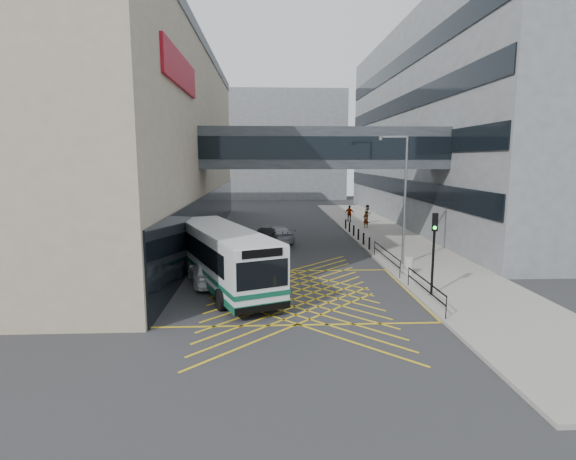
{
  "coord_description": "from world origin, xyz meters",
  "views": [
    {
      "loc": [
        -1.21,
        -21.97,
        6.71
      ],
      "look_at": [
        0.0,
        4.0,
        2.6
      ],
      "focal_mm": 28.0,
      "sensor_mm": 36.0,
      "label": 1
    }
  ],
  "objects": [
    {
      "name": "ground",
      "position": [
        0.0,
        0.0,
        0.0
      ],
      "size": [
        120.0,
        120.0,
        0.0
      ],
      "primitive_type": "plane",
      "color": "#333335"
    },
    {
      "name": "building_far",
      "position": [
        -2.0,
        60.0,
        9.0
      ],
      "size": [
        28.0,
        16.0,
        18.0
      ],
      "primitive_type": "cube",
      "color": "slate",
      "rests_on": "ground"
    },
    {
      "name": "street_lamp",
      "position": [
        7.09,
        5.26,
        4.69
      ],
      "size": [
        1.79,
        0.65,
        7.94
      ],
      "rotation": [
        0.0,
        0.0,
        -0.25
      ],
      "color": "slate",
      "rests_on": "pavement"
    },
    {
      "name": "pavement",
      "position": [
        9.0,
        15.0,
        0.08
      ],
      "size": [
        6.0,
        54.0,
        0.16
      ],
      "primitive_type": "cube",
      "color": "gray",
      "rests_on": "ground"
    },
    {
      "name": "building_whsmith",
      "position": [
        -17.98,
        16.0,
        8.0
      ],
      "size": [
        24.17,
        42.0,
        16.0
      ],
      "color": "tan",
      "rests_on": "ground"
    },
    {
      "name": "building_right",
      "position": [
        23.98,
        24.0,
        10.0
      ],
      "size": [
        24.09,
        44.0,
        20.0
      ],
      "color": "slate",
      "rests_on": "ground"
    },
    {
      "name": "bus",
      "position": [
        -3.57,
        1.43,
        1.67
      ],
      "size": [
        6.61,
        11.27,
        3.12
      ],
      "rotation": [
        0.0,
        0.0,
        0.39
      ],
      "color": "silver",
      "rests_on": "ground"
    },
    {
      "name": "pedestrian_c",
      "position": [
        7.49,
        24.81,
        1.03
      ],
      "size": [
        1.13,
        0.94,
        1.73
      ],
      "primitive_type": "imported",
      "rotation": [
        0.0,
        0.0,
        2.62
      ],
      "color": "gray",
      "rests_on": "pavement"
    },
    {
      "name": "car_dark",
      "position": [
        -0.94,
        13.66,
        0.66
      ],
      "size": [
        3.08,
        4.52,
        1.32
      ],
      "primitive_type": "imported",
      "rotation": [
        0.0,
        0.0,
        2.76
      ],
      "color": "black",
      "rests_on": "ground"
    },
    {
      "name": "kerb_railings",
      "position": [
        6.15,
        1.78,
        0.88
      ],
      "size": [
        0.05,
        12.54,
        1.0
      ],
      "color": "black",
      "rests_on": "pavement"
    },
    {
      "name": "litter_bin",
      "position": [
        6.91,
        2.92,
        0.63
      ],
      "size": [
        0.55,
        0.55,
        0.94
      ],
      "primitive_type": "cylinder",
      "color": "#ADA89E",
      "rests_on": "pavement"
    },
    {
      "name": "pedestrian_a",
      "position": [
        8.28,
        20.5,
        0.97
      ],
      "size": [
        0.78,
        0.69,
        1.62
      ],
      "primitive_type": "imported",
      "rotation": [
        0.0,
        0.0,
        3.58
      ],
      "color": "gray",
      "rests_on": "pavement"
    },
    {
      "name": "car_white",
      "position": [
        -4.5,
        1.83,
        0.73
      ],
      "size": [
        3.07,
        4.96,
        1.47
      ],
      "primitive_type": "imported",
      "rotation": [
        0.0,
        0.0,
        3.42
      ],
      "color": "white",
      "rests_on": "ground"
    },
    {
      "name": "pedestrian_b",
      "position": [
        9.17,
        23.66,
        1.1
      ],
      "size": [
        1.06,
        0.95,
        1.88
      ],
      "primitive_type": "imported",
      "rotation": [
        0.0,
        0.0,
        0.57
      ],
      "color": "gray",
      "rests_on": "pavement"
    },
    {
      "name": "traffic_light",
      "position": [
        6.74,
        -1.26,
        2.79
      ],
      "size": [
        0.33,
        0.48,
        4.04
      ],
      "rotation": [
        0.0,
        0.0,
        -0.35
      ],
      "color": "black",
      "rests_on": "pavement"
    },
    {
      "name": "car_silver",
      "position": [
        -0.53,
        14.02,
        0.74
      ],
      "size": [
        3.42,
        5.13,
        1.47
      ],
      "primitive_type": "imported",
      "rotation": [
        0.0,
        0.0,
        3.47
      ],
      "color": "gray",
      "rests_on": "ground"
    },
    {
      "name": "box_junction",
      "position": [
        0.0,
        0.0,
        0.0
      ],
      "size": [
        12.0,
        9.0,
        0.01
      ],
      "color": "gold",
      "rests_on": "ground"
    },
    {
      "name": "bollards",
      "position": [
        6.25,
        15.0,
        0.61
      ],
      "size": [
        0.14,
        10.14,
        0.9
      ],
      "color": "black",
      "rests_on": "pavement"
    },
    {
      "name": "skybridge",
      "position": [
        3.0,
        12.0,
        7.5
      ],
      "size": [
        20.0,
        4.1,
        3.0
      ],
      "color": "#353A3F",
      "rests_on": "ground"
    }
  ]
}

